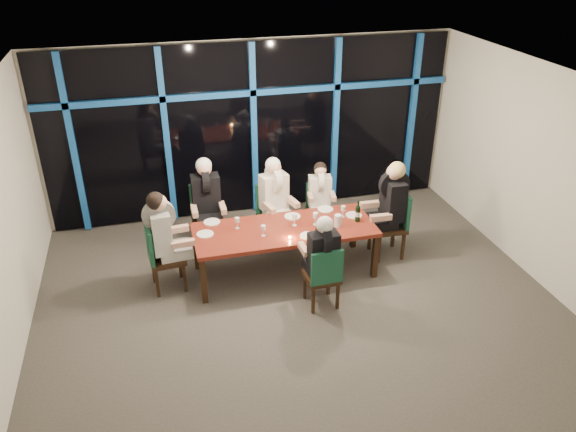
# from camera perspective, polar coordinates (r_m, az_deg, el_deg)

# --- Properties ---
(room) EXTENTS (7.04, 7.00, 3.02)m
(room) POSITION_cam_1_polar(r_m,az_deg,el_deg) (6.77, 1.28, 4.99)
(room) COLOR #514D47
(room) RESTS_ON ground
(window_wall) EXTENTS (6.86, 0.43, 2.94)m
(window_wall) POSITION_cam_1_polar(r_m,az_deg,el_deg) (9.61, -3.48, 8.99)
(window_wall) COLOR black
(window_wall) RESTS_ON ground
(dining_table) EXTENTS (2.60, 1.00, 0.75)m
(dining_table) POSITION_cam_1_polar(r_m,az_deg,el_deg) (8.06, -0.36, -1.67)
(dining_table) COLOR maroon
(dining_table) RESTS_ON ground
(chair_far_left) EXTENTS (0.48, 0.48, 1.03)m
(chair_far_left) POSITION_cam_1_polar(r_m,az_deg,el_deg) (8.91, -8.22, 0.31)
(chair_far_left) COLOR black
(chair_far_left) RESTS_ON ground
(chair_far_mid) EXTENTS (0.56, 0.56, 1.00)m
(chair_far_mid) POSITION_cam_1_polar(r_m,az_deg,el_deg) (8.93, -1.56, 0.57)
(chair_far_mid) COLOR black
(chair_far_mid) RESTS_ON ground
(chair_far_right) EXTENTS (0.46, 0.46, 0.87)m
(chair_far_right) POSITION_cam_1_polar(r_m,az_deg,el_deg) (9.24, 3.15, 0.99)
(chair_far_right) COLOR black
(chair_far_right) RESTS_ON ground
(chair_end_left) EXTENTS (0.52, 0.52, 1.03)m
(chair_end_left) POSITION_cam_1_polar(r_m,az_deg,el_deg) (7.97, -12.90, -3.75)
(chair_end_left) COLOR black
(chair_end_left) RESTS_ON ground
(chair_end_right) EXTENTS (0.51, 0.51, 1.06)m
(chair_end_right) POSITION_cam_1_polar(r_m,az_deg,el_deg) (8.72, 10.70, -0.44)
(chair_end_right) COLOR black
(chair_end_right) RESTS_ON ground
(chair_near_mid) EXTENTS (0.45, 0.45, 0.93)m
(chair_near_mid) POSITION_cam_1_polar(r_m,az_deg,el_deg) (7.44, 3.66, -5.97)
(chair_near_mid) COLOR black
(chair_near_mid) RESTS_ON ground
(diner_far_left) EXTENTS (0.51, 0.64, 1.01)m
(diner_far_left) POSITION_cam_1_polar(r_m,az_deg,el_deg) (8.65, -8.33, 2.44)
(diner_far_left) COLOR black
(diner_far_left) RESTS_ON ground
(diner_far_mid) EXTENTS (0.57, 0.67, 0.98)m
(diner_far_mid) POSITION_cam_1_polar(r_m,az_deg,el_deg) (8.68, -1.34, 2.67)
(diner_far_mid) COLOR white
(diner_far_mid) RESTS_ON ground
(diner_far_right) EXTENTS (0.47, 0.57, 0.85)m
(diner_far_right) POSITION_cam_1_polar(r_m,az_deg,el_deg) (9.02, 3.28, 2.75)
(diner_far_right) COLOR white
(diner_far_right) RESTS_ON ground
(diner_end_left) EXTENTS (0.66, 0.53, 1.00)m
(diner_end_left) POSITION_cam_1_polar(r_m,az_deg,el_deg) (7.78, -12.58, -1.10)
(diner_end_left) COLOR black
(diner_end_left) RESTS_ON ground
(diner_end_right) EXTENTS (0.67, 0.53, 1.03)m
(diner_end_right) POSITION_cam_1_polar(r_m,az_deg,el_deg) (8.50, 10.39, 1.98)
(diner_end_right) COLOR black
(diner_end_right) RESTS_ON ground
(diner_near_mid) EXTENTS (0.47, 0.59, 0.91)m
(diner_near_mid) POSITION_cam_1_polar(r_m,az_deg,el_deg) (7.30, 3.53, -3.22)
(diner_near_mid) COLOR black
(diner_near_mid) RESTS_ON ground
(plate_far_left) EXTENTS (0.24, 0.24, 0.01)m
(plate_far_left) POSITION_cam_1_polar(r_m,az_deg,el_deg) (8.25, -7.74, -0.62)
(plate_far_left) COLOR white
(plate_far_left) RESTS_ON dining_table
(plate_far_mid) EXTENTS (0.24, 0.24, 0.01)m
(plate_far_mid) POSITION_cam_1_polar(r_m,az_deg,el_deg) (8.33, 0.45, -0.03)
(plate_far_mid) COLOR white
(plate_far_mid) RESTS_ON dining_table
(plate_far_right) EXTENTS (0.24, 0.24, 0.01)m
(plate_far_right) POSITION_cam_1_polar(r_m,az_deg,el_deg) (8.55, 3.81, 0.70)
(plate_far_right) COLOR white
(plate_far_right) RESTS_ON dining_table
(plate_end_left) EXTENTS (0.24, 0.24, 0.01)m
(plate_end_left) POSITION_cam_1_polar(r_m,az_deg,el_deg) (7.95, -8.42, -1.83)
(plate_end_left) COLOR white
(plate_end_left) RESTS_ON dining_table
(plate_end_right) EXTENTS (0.24, 0.24, 0.01)m
(plate_end_right) POSITION_cam_1_polar(r_m,az_deg,el_deg) (8.42, 6.69, 0.08)
(plate_end_right) COLOR white
(plate_end_right) RESTS_ON dining_table
(plate_near_mid) EXTENTS (0.24, 0.24, 0.01)m
(plate_near_mid) POSITION_cam_1_polar(r_m,az_deg,el_deg) (7.83, 2.09, -2.03)
(plate_near_mid) COLOR white
(plate_near_mid) RESTS_ON dining_table
(wine_bottle) EXTENTS (0.07, 0.07, 0.32)m
(wine_bottle) POSITION_cam_1_polar(r_m,az_deg,el_deg) (8.22, 7.09, 0.24)
(wine_bottle) COLOR black
(wine_bottle) RESTS_ON dining_table
(water_pitcher) EXTENTS (0.11, 0.10, 0.18)m
(water_pitcher) POSITION_cam_1_polar(r_m,az_deg,el_deg) (8.06, 5.08, -0.47)
(water_pitcher) COLOR silver
(water_pitcher) RESTS_ON dining_table
(tea_light) EXTENTS (0.05, 0.05, 0.03)m
(tea_light) POSITION_cam_1_polar(r_m,az_deg,el_deg) (7.77, 0.18, -2.21)
(tea_light) COLOR #FEA94C
(tea_light) RESTS_ON dining_table
(wine_glass_a) EXTENTS (0.06, 0.06, 0.16)m
(wine_glass_a) POSITION_cam_1_polar(r_m,az_deg,el_deg) (7.79, -2.52, -1.25)
(wine_glass_a) COLOR silver
(wine_glass_a) RESTS_ON dining_table
(wine_glass_b) EXTENTS (0.07, 0.07, 0.18)m
(wine_glass_b) POSITION_cam_1_polar(r_m,az_deg,el_deg) (8.04, 0.66, -0.12)
(wine_glass_b) COLOR silver
(wine_glass_b) RESTS_ON dining_table
(wine_glass_c) EXTENTS (0.07, 0.07, 0.19)m
(wine_glass_c) POSITION_cam_1_polar(r_m,az_deg,el_deg) (8.06, 2.81, -0.00)
(wine_glass_c) COLOR white
(wine_glass_c) RESTS_ON dining_table
(wine_glass_d) EXTENTS (0.07, 0.07, 0.17)m
(wine_glass_d) POSITION_cam_1_polar(r_m,az_deg,el_deg) (8.00, -5.18, -0.47)
(wine_glass_d) COLOR silver
(wine_glass_d) RESTS_ON dining_table
(wine_glass_e) EXTENTS (0.07, 0.07, 0.17)m
(wine_glass_e) POSITION_cam_1_polar(r_m,az_deg,el_deg) (8.32, 5.62, 0.71)
(wine_glass_e) COLOR white
(wine_glass_e) RESTS_ON dining_table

